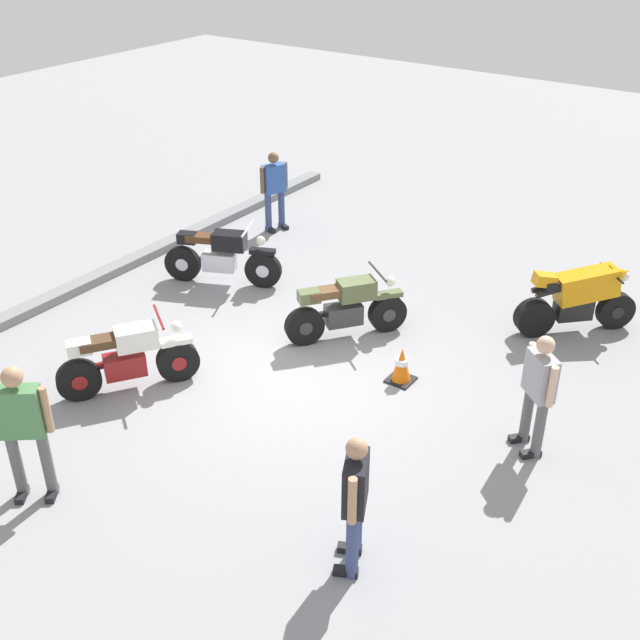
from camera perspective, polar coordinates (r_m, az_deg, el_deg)
The scene contains 11 objects.
ground_plane at distance 11.26m, azimuth -1.93°, elevation -3.89°, with size 40.00×40.00×0.00m, color gray.
curb_edge at distance 14.13m, azimuth -17.06°, elevation 2.47°, with size 14.00×0.30×0.15m, color gray.
motorcycle_black_cruiser at distance 13.62m, azimuth -7.21°, elevation 4.66°, with size 1.02×1.95×1.09m.
motorcycle_olive_vintage at distance 11.89m, azimuth 1.90°, elevation 0.82°, with size 1.65×1.30×1.07m.
motorcycle_orange_sportbike at distance 12.63m, azimuth 18.37°, elevation 1.59°, with size 1.51×1.52×1.14m.
motorcycle_cream_vintage at distance 10.98m, azimuth -13.92°, elevation -2.77°, with size 1.70×1.23×1.07m.
person_in_gray_shirt at distance 9.70m, azimuth 15.66°, elevation -4.76°, with size 0.52×0.55×1.61m.
person_in_blue_shirt at distance 15.64m, azimuth -3.36°, elevation 9.68°, with size 0.62×0.43×1.59m.
person_in_green_shirt at distance 9.21m, azimuth -20.88°, elevation -7.12°, with size 0.52×0.58×1.73m.
person_in_black_shirt at distance 7.86m, azimuth 2.58°, elevation -12.74°, with size 0.61×0.46×1.62m.
traffic_cone at distance 11.01m, azimuth 5.98°, elevation -3.29°, with size 0.36×0.36×0.53m.
Camera 1 is at (-7.46, -5.71, 6.21)m, focal length 43.84 mm.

